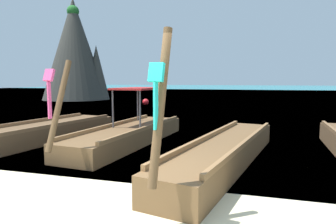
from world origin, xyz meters
TOP-DOWN VIEW (x-y plane):
  - ground at (0.00, 0.00)m, footprint 120.00×120.00m
  - sea_water at (0.00, 61.20)m, footprint 120.00×120.00m
  - longtail_boat_violet_ribbon at (-4.39, 3.46)m, footprint 2.34×7.00m
  - longtail_boat_pink_ribbon at (-1.55, 4.38)m, footprint 1.82×6.03m
  - longtail_boat_turquoise_ribbon at (1.41, 2.93)m, footprint 2.20×6.29m
  - karst_rock at (-14.82, 22.19)m, footprint 6.44×6.32m
  - mooring_buoy_near at (-5.83, 17.52)m, footprint 0.49×0.49m

SIDE VIEW (x-z plane):
  - ground at x=0.00m, z-range 0.00..0.00m
  - sea_water at x=0.00m, z-range 0.00..0.00m
  - mooring_buoy_near at x=-5.83m, z-range 0.00..0.49m
  - longtail_boat_violet_ribbon at x=-4.39m, z-range -1.04..1.58m
  - longtail_boat_turquoise_ribbon at x=1.41m, z-range -1.01..1.57m
  - longtail_boat_pink_ribbon at x=-1.55m, z-range -0.85..1.46m
  - karst_rock at x=-14.82m, z-range -0.16..9.77m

